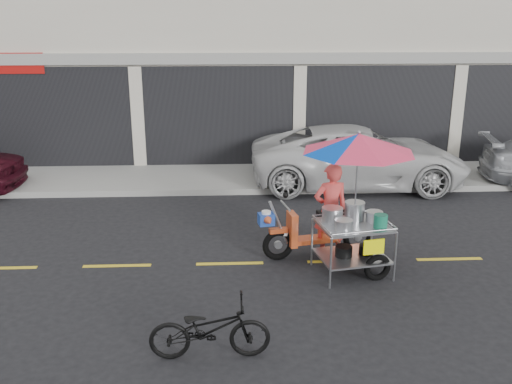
{
  "coord_description": "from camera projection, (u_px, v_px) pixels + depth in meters",
  "views": [
    {
      "loc": [
        -1.98,
        -9.35,
        4.3
      ],
      "look_at": [
        -1.5,
        0.6,
        1.15
      ],
      "focal_mm": 40.0,
      "sensor_mm": 36.0,
      "label": 1
    }
  ],
  "objects": [
    {
      "name": "centerline",
      "position": [
        340.0,
        261.0,
        10.29
      ],
      "size": [
        42.0,
        0.1,
        0.01
      ],
      "primitive_type": "cube",
      "color": "gold",
      "rests_on": "ground"
    },
    {
      "name": "near_bicycle",
      "position": [
        210.0,
        329.0,
        7.32
      ],
      "size": [
        1.57,
        0.58,
        0.82
      ],
      "primitive_type": "imported",
      "rotation": [
        0.0,
        0.0,
        1.59
      ],
      "color": "black",
      "rests_on": "ground"
    },
    {
      "name": "ground",
      "position": [
        340.0,
        261.0,
        10.29
      ],
      "size": [
        90.0,
        90.0,
        0.0
      ],
      "primitive_type": "plane",
      "color": "black"
    },
    {
      "name": "sidewalk",
      "position": [
        302.0,
        175.0,
        15.51
      ],
      "size": [
        45.0,
        3.0,
        0.15
      ],
      "primitive_type": "cube",
      "color": "gray",
      "rests_on": "ground"
    },
    {
      "name": "food_vendor_rig",
      "position": [
        346.0,
        181.0,
        9.69
      ],
      "size": [
        2.73,
        2.22,
        2.48
      ],
      "rotation": [
        0.0,
        0.0,
        0.19
      ],
      "color": "black",
      "rests_on": "ground"
    },
    {
      "name": "shophouse_block",
      "position": [
        369.0,
        14.0,
        19.23
      ],
      "size": [
        36.0,
        8.11,
        10.4
      ],
      "color": "beige",
      "rests_on": "ground"
    },
    {
      "name": "white_pickup",
      "position": [
        359.0,
        157.0,
        14.6
      ],
      "size": [
        5.61,
        2.77,
        1.53
      ],
      "primitive_type": "imported",
      "rotation": [
        0.0,
        0.0,
        1.53
      ],
      "color": "silver",
      "rests_on": "ground"
    }
  ]
}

